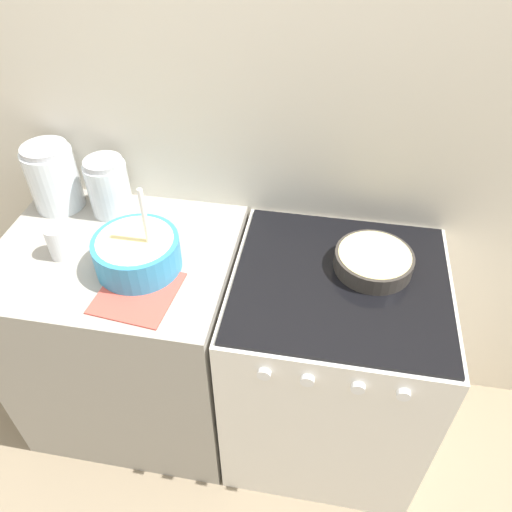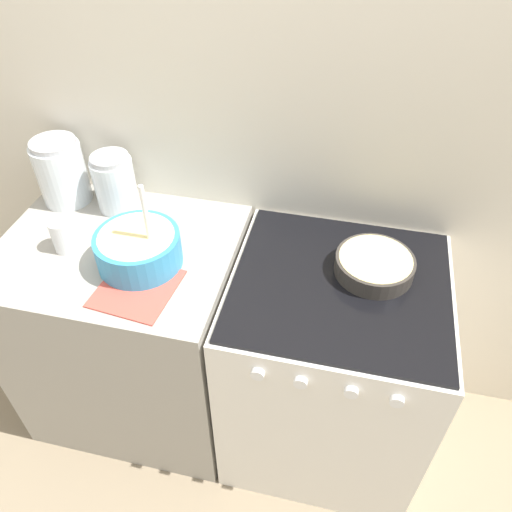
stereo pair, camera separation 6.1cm
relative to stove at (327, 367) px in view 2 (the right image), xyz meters
The scene contains 10 objects.
ground_plane 0.67m from the stove, 138.05° to the right, with size 12.00×12.00×0.00m, color gray.
wall_back 0.91m from the stove, 135.96° to the left, with size 4.63×0.05×2.40m.
countertop_cabinet 0.78m from the stove, behind, with size 0.82×0.66×0.90m.
stove is the anchor object (origin of this frame).
mixing_bowl 0.83m from the stove, behind, with size 0.28×0.28×0.31m.
baking_pan 0.50m from the stove, 37.19° to the left, with size 0.25×0.25×0.06m.
storage_jar_left 1.22m from the stove, 168.24° to the left, with size 0.18×0.18×0.25m.
storage_jar_middle 1.04m from the stove, 165.47° to the left, with size 0.15×0.15×0.21m.
tin_can 1.06m from the stove, behind, with size 0.08×0.08×0.12m.
recipe_page 0.79m from the stove, 164.55° to the right, with size 0.26×0.26×0.01m.
Camera 2 is at (0.35, -0.81, 2.02)m, focal length 35.00 mm.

